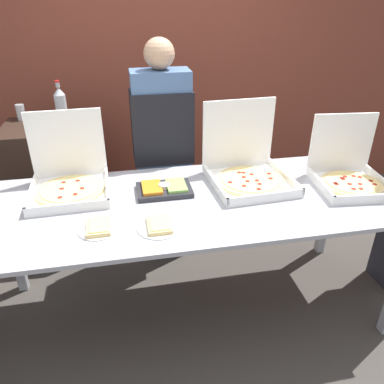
{
  "coord_description": "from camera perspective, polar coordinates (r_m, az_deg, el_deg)",
  "views": [
    {
      "loc": [
        -0.37,
        -1.86,
        1.92
      ],
      "look_at": [
        0.0,
        0.0,
        0.9
      ],
      "focal_mm": 35.0,
      "sensor_mm": 36.0,
      "label": 1
    }
  ],
  "objects": [
    {
      "name": "soda_bottle",
      "position": [
        3.07,
        -19.35,
        12.38
      ],
      "size": [
        0.09,
        0.09,
        0.32
      ],
      "color": "#B7BCC1",
      "rests_on": "sideboard_podium"
    },
    {
      "name": "pizza_box_far_left",
      "position": [
        2.51,
        22.78,
        2.59
      ],
      "size": [
        0.45,
        0.46,
        0.41
      ],
      "rotation": [
        0.0,
        0.0,
        -0.1
      ],
      "color": "white",
      "rests_on": "buffet_table"
    },
    {
      "name": "paper_plate_front_left",
      "position": [
        1.96,
        -14.03,
        -5.25
      ],
      "size": [
        0.21,
        0.21,
        0.03
      ],
      "color": "white",
      "rests_on": "buffet_table"
    },
    {
      "name": "veggie_tray",
      "position": [
        2.25,
        -4.26,
        0.48
      ],
      "size": [
        0.33,
        0.22,
        0.05
      ],
      "color": "#28282D",
      "rests_on": "buffet_table"
    },
    {
      "name": "brick_wall_behind",
      "position": [
        3.61,
        -5.54,
        19.79
      ],
      "size": [
        10.0,
        0.06,
        2.8
      ],
      "color": "brown",
      "rests_on": "ground_plane"
    },
    {
      "name": "buffet_table",
      "position": [
        2.22,
        0.0,
        -3.08
      ],
      "size": [
        2.44,
        0.96,
        0.85
      ],
      "color": "#A8AAB2",
      "rests_on": "ground_plane"
    },
    {
      "name": "pizza_box_far_right",
      "position": [
        2.36,
        -18.18,
        1.99
      ],
      "size": [
        0.47,
        0.48,
        0.45
      ],
      "rotation": [
        0.0,
        0.0,
        0.03
      ],
      "color": "white",
      "rests_on": "buffet_table"
    },
    {
      "name": "sideboard_podium",
      "position": [
        3.28,
        -19.21,
        1.05
      ],
      "size": [
        0.73,
        0.54,
        1.02
      ],
      "color": "black",
      "rests_on": "ground_plane"
    },
    {
      "name": "soda_can_silver",
      "position": [
        3.3,
        -24.64,
        11.02
      ],
      "size": [
        0.07,
        0.07,
        0.12
      ],
      "color": "silver",
      "rests_on": "sideboard_podium"
    },
    {
      "name": "person_server_vest",
      "position": [
        2.74,
        -4.48,
        7.13
      ],
      "size": [
        0.42,
        0.24,
        1.67
      ],
      "rotation": [
        0.0,
        0.0,
        3.14
      ],
      "color": "#473D33",
      "rests_on": "ground_plane"
    },
    {
      "name": "ground_plane",
      "position": [
        2.7,
        0.0,
        -17.2
      ],
      "size": [
        16.0,
        16.0,
        0.0
      ],
      "primitive_type": "plane",
      "color": "#423D38"
    },
    {
      "name": "paper_plate_front_right",
      "position": [
        1.92,
        -5.01,
        -5.11
      ],
      "size": [
        0.23,
        0.23,
        0.03
      ],
      "color": "white",
      "rests_on": "buffet_table"
    },
    {
      "name": "soda_can_colored",
      "position": [
        2.92,
        -16.51,
        10.43
      ],
      "size": [
        0.07,
        0.07,
        0.12
      ],
      "color": "gold",
      "rests_on": "sideboard_podium"
    },
    {
      "name": "pizza_box_near_left",
      "position": [
        2.38,
        8.42,
        3.54
      ],
      "size": [
        0.51,
        0.52,
        0.48
      ],
      "rotation": [
        0.0,
        0.0,
        0.06
      ],
      "color": "white",
      "rests_on": "buffet_table"
    }
  ]
}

